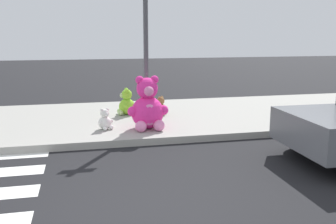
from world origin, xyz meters
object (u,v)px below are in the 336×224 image
Objects in this scene: plush_pink_large at (148,108)px; plush_lime at (126,104)px; plush_brown at (160,108)px; plush_white at (105,121)px; sign_pole at (146,50)px.

plush_lime is (-0.29, 1.63, -0.20)m from plush_pink_large.
plush_brown is at bearing 67.36° from plush_pink_large.
plush_white is at bearing -141.06° from plush_brown.
plush_white is (-0.92, 0.14, -0.28)m from plush_pink_large.
sign_pole is 1.75m from plush_brown.
plush_lime is at bearing 109.23° from sign_pole.
sign_pole is 1.36m from plush_pink_large.
sign_pole reaches higher than plush_white.
plush_brown is at bearing 57.45° from sign_pole.
plush_brown is at bearing 38.94° from plush_white.
plush_brown is at bearing -18.46° from plush_lime.
plush_pink_large reaches higher than plush_white.
sign_pole is at bearing 82.61° from plush_pink_large.
plush_lime is 1.62m from plush_white.
plush_lime reaches higher than plush_white.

